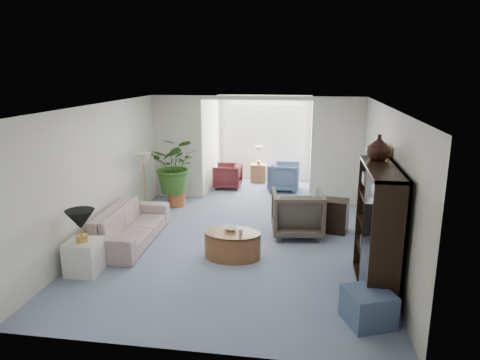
% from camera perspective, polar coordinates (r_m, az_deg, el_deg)
% --- Properties ---
extents(floor, '(6.00, 6.00, 0.00)m').
position_cam_1_polar(floor, '(7.93, -0.67, -8.79)').
color(floor, '#7C89A4').
rests_on(floor, ground).
extents(sunroom_floor, '(2.60, 2.60, 0.00)m').
position_cam_1_polar(sunroom_floor, '(11.78, 2.61, -1.09)').
color(sunroom_floor, '#7C89A4').
rests_on(sunroom_floor, ground).
extents(back_pier_left, '(1.20, 0.12, 2.50)m').
position_cam_1_polar(back_pier_left, '(10.82, -8.04, 4.21)').
color(back_pier_left, white).
rests_on(back_pier_left, ground).
extents(back_pier_right, '(1.20, 0.12, 2.50)m').
position_cam_1_polar(back_pier_right, '(10.39, 12.50, 3.60)').
color(back_pier_right, white).
rests_on(back_pier_right, ground).
extents(back_header, '(2.60, 0.12, 0.10)m').
position_cam_1_polar(back_header, '(10.29, 2.08, 10.56)').
color(back_header, white).
rests_on(back_header, back_pier_left).
extents(window_pane, '(2.20, 0.02, 1.50)m').
position_cam_1_polar(window_pane, '(12.56, 3.22, 6.37)').
color(window_pane, white).
extents(window_blinds, '(2.20, 0.02, 1.50)m').
position_cam_1_polar(window_blinds, '(12.53, 3.21, 6.35)').
color(window_blinds, white).
extents(framed_picture, '(0.04, 0.50, 0.40)m').
position_cam_1_polar(framed_picture, '(7.34, 18.47, 2.51)').
color(framed_picture, beige).
extents(sofa, '(0.93, 2.23, 0.64)m').
position_cam_1_polar(sofa, '(8.34, -14.04, -5.67)').
color(sofa, beige).
rests_on(sofa, ground).
extents(end_table, '(0.50, 0.50, 0.53)m').
position_cam_1_polar(end_table, '(7.32, -19.56, -9.41)').
color(end_table, white).
rests_on(end_table, ground).
extents(table_lamp, '(0.44, 0.44, 0.30)m').
position_cam_1_polar(table_lamp, '(7.11, -19.97, -4.84)').
color(table_lamp, black).
rests_on(table_lamp, end_table).
extents(floor_lamp, '(0.36, 0.36, 0.28)m').
position_cam_1_polar(floor_lamp, '(9.48, -12.42, 2.62)').
color(floor_lamp, beige).
rests_on(floor_lamp, ground).
extents(coffee_table, '(0.98, 0.98, 0.45)m').
position_cam_1_polar(coffee_table, '(7.47, -0.97, -8.41)').
color(coffee_table, brown).
rests_on(coffee_table, ground).
extents(coffee_bowl, '(0.24, 0.24, 0.06)m').
position_cam_1_polar(coffee_bowl, '(7.47, -1.23, -6.30)').
color(coffee_bowl, white).
rests_on(coffee_bowl, coffee_table).
extents(coffee_cup, '(0.09, 0.09, 0.09)m').
position_cam_1_polar(coffee_cup, '(7.25, 0.06, -6.82)').
color(coffee_cup, beige).
rests_on(coffee_cup, coffee_table).
extents(wingback_chair, '(1.05, 1.08, 0.88)m').
position_cam_1_polar(wingback_chair, '(8.46, 7.40, -4.24)').
color(wingback_chair, '#5A5147').
rests_on(wingback_chair, ground).
extents(side_table_dark, '(0.61, 0.53, 0.64)m').
position_cam_1_polar(side_table_dark, '(8.80, 12.01, -4.52)').
color(side_table_dark, black).
rests_on(side_table_dark, ground).
extents(entertainment_cabinet, '(0.43, 1.63, 1.81)m').
position_cam_1_polar(entertainment_cabinet, '(6.47, 17.44, -6.23)').
color(entertainment_cabinet, black).
rests_on(entertainment_cabinet, ground).
extents(cabinet_urn, '(0.35, 0.35, 0.37)m').
position_cam_1_polar(cabinet_urn, '(6.68, 17.52, 4.06)').
color(cabinet_urn, black).
rests_on(cabinet_urn, entertainment_cabinet).
extents(ottoman, '(0.70, 0.70, 0.43)m').
position_cam_1_polar(ottoman, '(5.92, 16.27, -15.49)').
color(ottoman, slate).
rests_on(ottoman, ground).
extents(plant_pot, '(0.40, 0.40, 0.32)m').
position_cam_1_polar(plant_pot, '(10.35, -8.21, -2.46)').
color(plant_pot, '#AF5B32').
rests_on(plant_pot, ground).
extents(house_plant, '(1.17, 1.01, 1.30)m').
position_cam_1_polar(house_plant, '(10.15, -8.37, 1.92)').
color(house_plant, '#356221').
rests_on(house_plant, plant_pot).
extents(sunroom_chair_blue, '(0.81, 0.79, 0.73)m').
position_cam_1_polar(sunroom_chair_blue, '(11.57, 5.71, 0.44)').
color(sunroom_chair_blue, slate).
rests_on(sunroom_chair_blue, ground).
extents(sunroom_chair_maroon, '(0.72, 0.70, 0.65)m').
position_cam_1_polar(sunroom_chair_maroon, '(11.75, -1.62, 0.51)').
color(sunroom_chair_maroon, maroon).
rests_on(sunroom_chair_maroon, ground).
extents(sunroom_table, '(0.42, 0.33, 0.51)m').
position_cam_1_polar(sunroom_table, '(12.38, 2.43, 0.89)').
color(sunroom_table, brown).
rests_on(sunroom_table, ground).
extents(shelf_clutter, '(0.30, 1.24, 1.06)m').
position_cam_1_polar(shelf_clutter, '(6.30, 17.26, -4.99)').
color(shelf_clutter, '#43413E').
rests_on(shelf_clutter, entertainment_cabinet).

